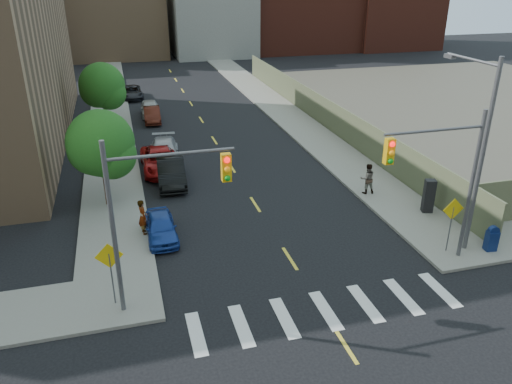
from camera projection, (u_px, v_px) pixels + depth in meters
sidewalk_nw at (110, 100)px, 50.51m from camera, size 3.50×73.00×0.15m
sidewalk_ne at (257, 91)px, 54.28m from camera, size 3.50×73.00×0.15m
fence_north at (320, 110)px, 42.38m from camera, size 0.12×44.00×2.50m
gravel_lot at (486, 104)px, 49.12m from camera, size 36.00×42.00×0.06m
bg_bldg_midwest at (114, 3)px, 74.72m from camera, size 14.00×16.00×15.00m
bg_bldg_center at (209, 20)px, 77.39m from camera, size 12.00×16.00×10.00m
signal_nw at (154, 203)px, 17.90m from camera, size 4.59×0.30×7.00m
signal_ne at (444, 170)px, 20.81m from camera, size 4.59×0.30×7.00m
streetlight_ne at (478, 143)px, 21.86m from camera, size 0.25×3.70×9.00m
warn_sign_nw at (110, 263)px, 18.93m from camera, size 1.06×0.06×2.83m
warn_sign_ne at (452, 215)px, 22.58m from camera, size 1.06×0.06×2.83m
warn_sign_midwest at (108, 150)px, 30.80m from camera, size 1.06×0.06×2.83m
tree_west_near at (101, 147)px, 26.67m from camera, size 3.66×3.64×5.52m
tree_west_far at (102, 88)px, 39.86m from camera, size 3.66×3.64×5.52m
parked_car_blue at (161, 227)px, 24.47m from camera, size 1.50×3.64×1.23m
parked_car_black at (171, 172)px, 30.72m from camera, size 1.90×4.81×1.56m
parked_car_red at (161, 160)px, 32.69m from camera, size 2.43×5.19×1.44m
parked_car_silver at (164, 151)px, 34.45m from camera, size 2.41×4.92×1.38m
parked_car_white at (150, 108)px, 45.08m from camera, size 1.76×4.07×1.37m
parked_car_maroon at (152, 115)px, 43.22m from camera, size 1.49×3.94×1.28m
parked_car_grey at (132, 92)px, 51.17m from camera, size 2.29×4.61×1.26m
mailbox at (492, 239)px, 23.14m from camera, size 0.55×0.45×1.25m
payphone at (429, 196)px, 26.71m from camera, size 0.66×0.59×1.85m
pedestrian_west at (143, 217)px, 24.51m from camera, size 0.54×0.72×1.80m
pedestrian_east at (367, 179)px, 28.98m from camera, size 0.96×0.79×1.81m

